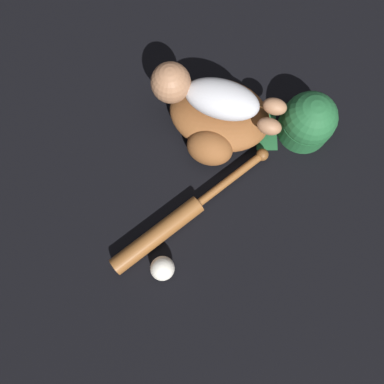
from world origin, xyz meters
TOP-DOWN VIEW (x-y plane):
  - ground_plane at (0.00, 0.00)m, footprint 6.00×6.00m
  - baseball_glove at (0.00, -0.01)m, footprint 0.34×0.31m
  - baby_figure at (0.04, -0.03)m, footprint 0.39×0.16m
  - baseball_bat at (0.09, 0.32)m, footprint 0.41×0.43m
  - baseball at (0.10, 0.45)m, footprint 0.07×0.07m
  - baseball_cap at (-0.26, -0.04)m, footprint 0.23×0.17m

SIDE VIEW (x-z plane):
  - ground_plane at x=0.00m, z-range 0.00..0.00m
  - baseball_bat at x=0.09m, z-range 0.00..0.05m
  - baseball at x=0.10m, z-range 0.00..0.07m
  - baseball_glove at x=0.00m, z-range 0.00..0.10m
  - baseball_cap at x=-0.26m, z-range -0.01..0.15m
  - baby_figure at x=0.04m, z-range 0.09..0.21m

